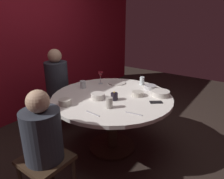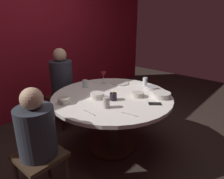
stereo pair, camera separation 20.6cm
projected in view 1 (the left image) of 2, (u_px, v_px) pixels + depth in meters
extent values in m
plane|color=#2D231E|center=(112.00, 147.00, 2.77)|extent=(8.00, 8.00, 0.00)
cube|color=maroon|center=(23.00, 39.00, 3.30)|extent=(6.00, 0.10, 2.60)
cylinder|color=white|center=(112.00, 97.00, 2.53)|extent=(1.46, 1.46, 0.04)
cylinder|color=#332319|center=(112.00, 124.00, 2.65)|extent=(0.14, 0.14, 0.70)
cylinder|color=#2D2116|center=(112.00, 146.00, 2.77)|extent=(0.60, 0.60, 0.03)
cube|color=#3F2D1E|center=(46.00, 160.00, 1.84)|extent=(0.40, 0.40, 0.04)
cylinder|color=#2D333D|center=(42.00, 136.00, 1.76)|extent=(0.33, 0.33, 0.46)
sphere|color=tan|center=(38.00, 101.00, 1.65)|extent=(0.19, 0.19, 0.19)
cylinder|color=#332319|center=(74.00, 177.00, 1.96)|extent=(0.04, 0.04, 0.43)
cylinder|color=#332319|center=(51.00, 163.00, 2.14)|extent=(0.04, 0.04, 0.43)
cube|color=#3F2D1E|center=(59.00, 99.00, 3.17)|extent=(0.40, 0.40, 0.04)
cylinder|color=#2D333D|center=(57.00, 80.00, 3.07)|extent=(0.33, 0.33, 0.56)
sphere|color=tan|center=(55.00, 56.00, 2.95)|extent=(0.20, 0.20, 0.20)
cylinder|color=#332319|center=(44.00, 114.00, 3.22)|extent=(0.04, 0.04, 0.43)
cylinder|color=#332319|center=(59.00, 120.00, 3.03)|extent=(0.04, 0.04, 0.43)
cylinder|color=#332319|center=(61.00, 106.00, 3.48)|extent=(0.04, 0.04, 0.43)
cylinder|color=#332319|center=(75.00, 112.00, 3.29)|extent=(0.04, 0.04, 0.43)
cylinder|color=black|center=(114.00, 96.00, 2.38)|extent=(0.08, 0.08, 0.08)
sphere|color=#F9D159|center=(114.00, 92.00, 2.36)|extent=(0.02, 0.02, 0.02)
cylinder|color=silver|center=(101.00, 84.00, 2.95)|extent=(0.06, 0.06, 0.01)
cylinder|color=silver|center=(101.00, 80.00, 2.94)|extent=(0.01, 0.01, 0.09)
cone|color=maroon|center=(100.00, 75.00, 2.91)|extent=(0.08, 0.08, 0.08)
cylinder|color=silver|center=(117.00, 83.00, 2.97)|extent=(0.25, 0.25, 0.01)
cube|color=black|center=(156.00, 102.00, 2.32)|extent=(0.14, 0.15, 0.01)
cylinder|color=#B7B7BC|center=(150.00, 87.00, 2.74)|extent=(0.16, 0.16, 0.05)
cylinder|color=beige|center=(65.00, 102.00, 2.25)|extent=(0.14, 0.14, 0.06)
cylinder|color=silver|center=(161.00, 93.00, 2.51)|extent=(0.22, 0.22, 0.06)
cylinder|color=beige|center=(138.00, 94.00, 2.51)|extent=(0.14, 0.14, 0.05)
cylinder|color=silver|center=(98.00, 96.00, 2.42)|extent=(0.16, 0.16, 0.07)
cylinder|color=silver|center=(142.00, 81.00, 2.89)|extent=(0.06, 0.06, 0.12)
cylinder|color=#B2ADA3|center=(109.00, 103.00, 2.17)|extent=(0.07, 0.07, 0.12)
cylinder|color=silver|center=(83.00, 84.00, 2.77)|extent=(0.07, 0.07, 0.10)
cube|color=#B7B7BC|center=(93.00, 113.00, 2.06)|extent=(0.03, 0.18, 0.01)
cube|color=#B7B7BC|center=(134.00, 114.00, 2.05)|extent=(0.04, 0.18, 0.01)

